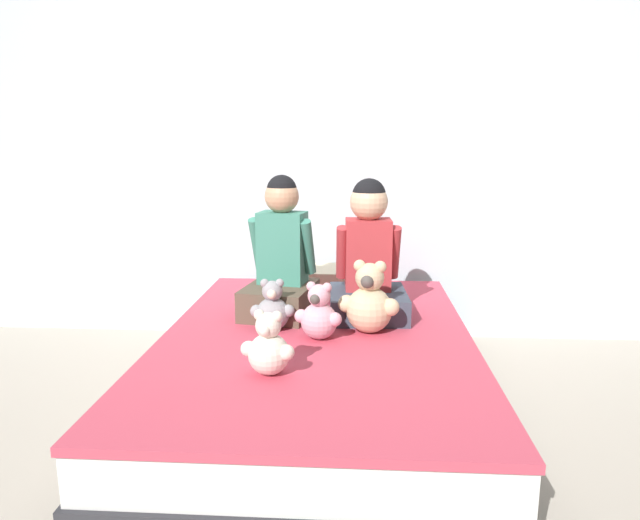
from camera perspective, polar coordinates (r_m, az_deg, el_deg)
The scene contains 10 objects.
ground_plane at distance 2.63m, azimuth -0.31°, elevation -15.12°, with size 14.00×14.00×0.00m, color #B2A899.
wall_behind_bed at distance 3.44m, azimuth 0.96°, elevation 12.82°, with size 8.00×0.06×2.50m.
bed at distance 2.55m, azimuth -0.32°, elevation -11.40°, with size 1.33×1.97×0.37m.
child_on_left at distance 2.72m, azimuth -3.92°, elevation -0.05°, with size 0.37×0.43×0.66m.
child_on_right at distance 2.70m, azimuth 4.84°, elevation -0.16°, with size 0.38×0.39×0.65m.
teddy_bear_held_by_left_child at distance 2.51m, azimuth -4.77°, elevation -4.88°, with size 0.19×0.15×0.23m.
teddy_bear_held_by_right_child at distance 2.47m, azimuth 4.94°, elevation -4.25°, with size 0.26×0.20×0.32m.
teddy_bear_between_children at distance 2.39m, azimuth -0.11°, elevation -5.55°, with size 0.20×0.15×0.24m.
teddy_bear_at_foot_of_bed at distance 2.05m, azimuth -5.17°, elevation -8.73°, with size 0.20×0.15×0.24m.
pillow_at_headboard at distance 3.24m, azimuth 0.66°, elevation -1.76°, with size 0.52×0.30×0.11m.
Camera 1 is at (0.16, -2.34, 1.19)m, focal length 32.00 mm.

